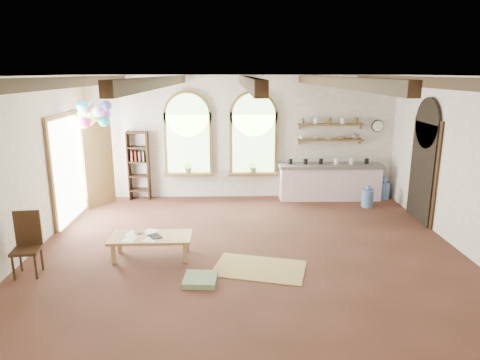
{
  "coord_description": "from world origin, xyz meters",
  "views": [
    {
      "loc": [
        -0.31,
        -7.62,
        3.26
      ],
      "look_at": [
        -0.12,
        0.6,
        1.18
      ],
      "focal_mm": 32.0,
      "sensor_mm": 36.0,
      "label": 1
    }
  ],
  "objects_px": {
    "side_chair": "(28,257)",
    "balloon_cluster": "(95,114)",
    "coffee_table": "(151,238)",
    "kitchen_counter": "(330,181)"
  },
  "relations": [
    {
      "from": "side_chair",
      "to": "balloon_cluster",
      "type": "height_order",
      "value": "balloon_cluster"
    },
    {
      "from": "coffee_table",
      "to": "side_chair",
      "type": "distance_m",
      "value": 2.01
    },
    {
      "from": "kitchen_counter",
      "to": "balloon_cluster",
      "type": "xyz_separation_m",
      "value": [
        -5.71,
        -0.9,
        1.86
      ]
    },
    {
      "from": "kitchen_counter",
      "to": "side_chair",
      "type": "distance_m",
      "value": 7.31
    },
    {
      "from": "kitchen_counter",
      "to": "coffee_table",
      "type": "xyz_separation_m",
      "value": [
        -4.04,
        -3.61,
        -0.11
      ]
    },
    {
      "from": "balloon_cluster",
      "to": "side_chair",
      "type": "bearing_deg",
      "value": -94.22
    },
    {
      "from": "coffee_table",
      "to": "balloon_cluster",
      "type": "distance_m",
      "value": 3.74
    },
    {
      "from": "balloon_cluster",
      "to": "coffee_table",
      "type": "bearing_deg",
      "value": -58.43
    },
    {
      "from": "kitchen_counter",
      "to": "balloon_cluster",
      "type": "bearing_deg",
      "value": -171.02
    },
    {
      "from": "kitchen_counter",
      "to": "balloon_cluster",
      "type": "height_order",
      "value": "balloon_cluster"
    }
  ]
}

